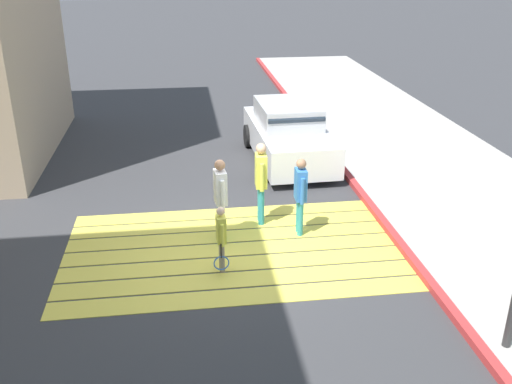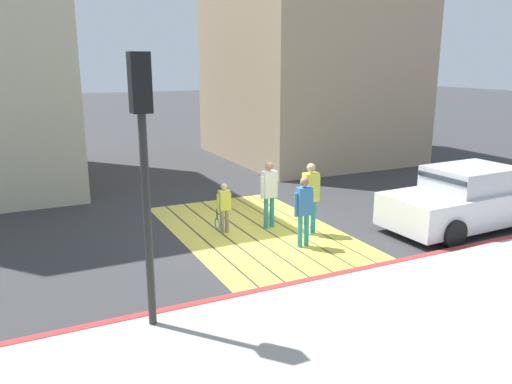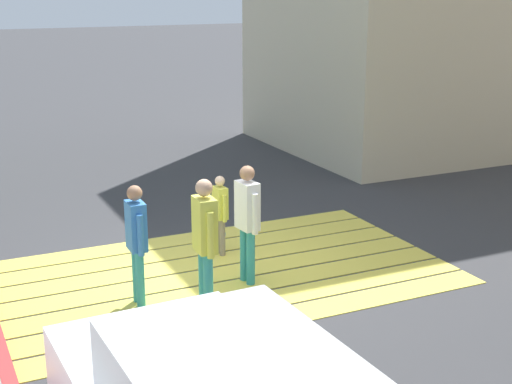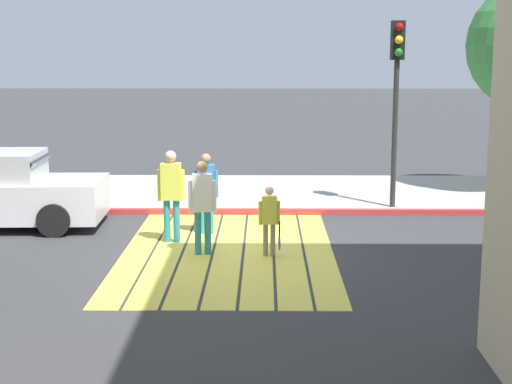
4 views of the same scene
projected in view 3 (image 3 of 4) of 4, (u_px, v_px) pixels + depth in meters
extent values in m
plane|color=#38383A|center=(224.00, 274.00, 10.77)|extent=(120.00, 120.00, 0.00)
cube|color=#EAD64C|center=(275.00, 318.00, 9.34)|extent=(6.40, 0.50, 0.01)
cube|color=#EAD64C|center=(256.00, 302.00, 9.81)|extent=(6.40, 0.50, 0.01)
cube|color=#EAD64C|center=(240.00, 287.00, 10.29)|extent=(6.40, 0.50, 0.01)
cube|color=#EAD64C|center=(224.00, 273.00, 10.77)|extent=(6.40, 0.50, 0.01)
cube|color=#EAD64C|center=(210.00, 261.00, 11.25)|extent=(6.40, 0.50, 0.01)
cube|color=#EAD64C|center=(197.00, 249.00, 11.73)|extent=(6.40, 0.50, 0.01)
cube|color=#EAD64C|center=(185.00, 239.00, 12.20)|extent=(6.40, 0.50, 0.01)
cube|color=#1E2833|center=(188.00, 347.00, 6.07)|extent=(1.49, 0.38, 0.49)
cylinder|color=teal|center=(244.00, 254.00, 10.42)|extent=(0.12, 0.12, 0.80)
cylinder|color=teal|center=(251.00, 258.00, 10.28)|extent=(0.12, 0.12, 0.80)
cube|color=white|center=(247.00, 206.00, 10.15)|extent=(0.25, 0.37, 0.67)
sphere|color=#9E7051|center=(247.00, 173.00, 10.02)|extent=(0.21, 0.21, 0.21)
cylinder|color=white|center=(240.00, 206.00, 10.33)|extent=(0.09, 0.09, 0.57)
cylinder|color=white|center=(255.00, 214.00, 10.00)|extent=(0.09, 0.09, 0.57)
cylinder|color=teal|center=(137.00, 275.00, 9.73)|extent=(0.11, 0.11, 0.76)
cylinder|color=teal|center=(140.00, 279.00, 9.58)|extent=(0.11, 0.11, 0.76)
cube|color=#3372BF|center=(136.00, 226.00, 9.46)|extent=(0.21, 0.34, 0.64)
sphere|color=#9E7051|center=(135.00, 193.00, 9.34)|extent=(0.20, 0.20, 0.20)
cylinder|color=#3372BF|center=(132.00, 226.00, 9.65)|extent=(0.08, 0.08, 0.54)
cylinder|color=#3372BF|center=(141.00, 235.00, 9.31)|extent=(0.08, 0.08, 0.54)
cylinder|color=teal|center=(204.00, 279.00, 9.49)|extent=(0.13, 0.13, 0.83)
cylinder|color=teal|center=(208.00, 285.00, 9.33)|extent=(0.13, 0.13, 0.83)
cube|color=#D8D84C|center=(205.00, 225.00, 9.20)|extent=(0.24, 0.37, 0.70)
sphere|color=tan|center=(204.00, 188.00, 9.07)|extent=(0.22, 0.22, 0.22)
cylinder|color=#D8D84C|center=(199.00, 225.00, 9.41)|extent=(0.09, 0.09, 0.59)
cylinder|color=#D8D84C|center=(211.00, 235.00, 9.03)|extent=(0.09, 0.09, 0.59)
cylinder|color=gray|center=(219.00, 235.00, 11.50)|extent=(0.09, 0.09, 0.59)
cylinder|color=gray|center=(222.00, 238.00, 11.39)|extent=(0.09, 0.09, 0.59)
cube|color=#D8D84C|center=(220.00, 203.00, 11.29)|extent=(0.17, 0.27, 0.49)
sphere|color=beige|center=(220.00, 181.00, 11.20)|extent=(0.15, 0.15, 0.15)
cylinder|color=#D8D84C|center=(216.00, 203.00, 11.44)|extent=(0.06, 0.06, 0.42)
cylinder|color=#D8D84C|center=(225.00, 209.00, 11.17)|extent=(0.06, 0.06, 0.42)
cylinder|color=black|center=(217.00, 220.00, 11.55)|extent=(0.03, 0.03, 0.28)
torus|color=blue|center=(217.00, 235.00, 11.62)|extent=(0.28, 0.04, 0.28)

